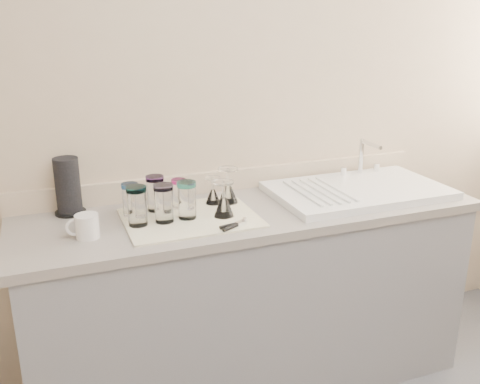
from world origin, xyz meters
name	(u,v)px	position (x,y,z in m)	size (l,w,h in m)	color
room_envelope	(473,98)	(0.00, 0.00, 1.56)	(3.54, 3.50, 2.52)	#4F4F54
counter_unit	(251,297)	(0.00, 1.20, 0.45)	(2.06, 0.62, 0.90)	gray
sink_unit	(358,190)	(0.55, 1.20, 0.92)	(0.82, 0.50, 0.22)	white
dish_towel	(190,218)	(-0.29, 1.17, 0.90)	(0.55, 0.42, 0.01)	white
tumbler_teal	(130,199)	(-0.52, 1.28, 0.98)	(0.07, 0.07, 0.14)	white
tumbler_cyan	(155,193)	(-0.41, 1.30, 0.99)	(0.08, 0.08, 0.15)	white
tumbler_purple	(179,193)	(-0.30, 1.30, 0.97)	(0.07, 0.07, 0.13)	white
tumbler_magenta	(137,206)	(-0.51, 1.16, 0.99)	(0.08, 0.08, 0.16)	white
tumbler_blue	(164,203)	(-0.40, 1.16, 0.99)	(0.08, 0.08, 0.16)	white
tumbler_lavender	(187,200)	(-0.30, 1.17, 0.99)	(0.08, 0.08, 0.16)	white
goblet_back_left	(213,195)	(-0.15, 1.30, 0.95)	(0.07, 0.07, 0.12)	white
goblet_back_right	(228,191)	(-0.08, 1.29, 0.96)	(0.09, 0.09, 0.16)	white
goblet_front_left	(224,204)	(-0.15, 1.13, 0.96)	(0.09, 0.09, 0.15)	white
can_opener	(234,225)	(-0.16, 1.00, 0.92)	(0.12, 0.07, 0.02)	silver
white_mug	(86,226)	(-0.72, 1.12, 0.95)	(0.13, 0.10, 0.09)	white
paper_towel_roll	(68,187)	(-0.76, 1.42, 1.02)	(0.13, 0.13, 0.25)	black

